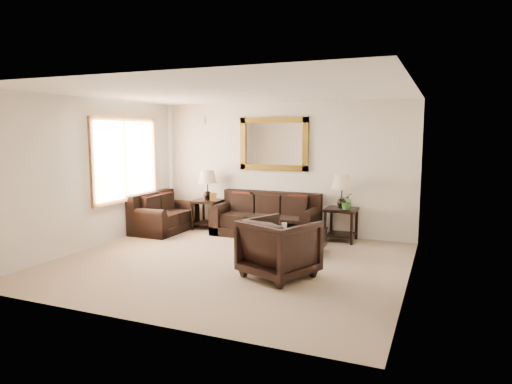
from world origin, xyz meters
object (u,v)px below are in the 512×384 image
at_px(sofa, 267,220).
at_px(coffee_table, 288,236).
at_px(armchair, 279,245).
at_px(loveseat, 162,217).
at_px(end_table_right, 342,198).
at_px(end_table_left, 208,191).

bearing_deg(sofa, coffee_table, -50.98).
height_order(sofa, coffee_table, sofa).
relative_size(coffee_table, armchair, 1.36).
bearing_deg(coffee_table, sofa, 133.46).
height_order(sofa, armchair, armchair).
height_order(coffee_table, armchair, armchair).
relative_size(loveseat, end_table_right, 1.13).
xyz_separation_m(end_table_left, coffee_table, (2.20, -1.08, -0.58)).
distance_m(sofa, end_table_right, 1.60).
relative_size(sofa, end_table_left, 1.65).
bearing_deg(coffee_table, end_table_right, 61.06).
height_order(loveseat, coffee_table, loveseat).
distance_m(end_table_right, coffee_table, 1.41).
bearing_deg(loveseat, end_table_left, -54.28).
relative_size(end_table_right, coffee_table, 1.01).
bearing_deg(end_table_right, armchair, -97.81).
relative_size(end_table_right, armchair, 1.37).
height_order(sofa, end_table_right, end_table_right).
bearing_deg(coffee_table, armchair, -71.98).
bearing_deg(loveseat, armchair, -120.72).
bearing_deg(sofa, armchair, -64.86).
bearing_deg(coffee_table, loveseat, 174.79).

